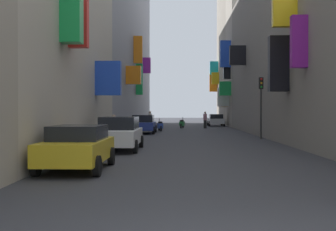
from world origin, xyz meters
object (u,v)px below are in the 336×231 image
(parked_car_yellow, at_px, (77,146))
(pedestrian_crossing, at_px, (205,120))
(pedestrian_near_right, at_px, (114,129))
(traffic_light_near_corner, at_px, (261,97))
(parked_car_silver, at_px, (216,120))
(scooter_green, at_px, (182,124))
(parked_car_blue, at_px, (143,124))
(pedestrian_near_left, at_px, (150,121))
(scooter_blue, at_px, (160,126))
(parked_car_white, at_px, (119,133))

(parked_car_yellow, distance_m, pedestrian_crossing, 31.65)
(pedestrian_near_right, distance_m, traffic_light_near_corner, 9.98)
(traffic_light_near_corner, bearing_deg, parked_car_yellow, -120.26)
(parked_car_silver, distance_m, scooter_green, 7.08)
(parked_car_yellow, height_order, parked_car_blue, parked_car_blue)
(pedestrian_crossing, xyz_separation_m, pedestrian_near_left, (-5.33, -5.63, 0.04))
(scooter_blue, relative_size, pedestrian_crossing, 1.09)
(pedestrian_near_left, bearing_deg, parked_car_white, -90.66)
(parked_car_yellow, relative_size, pedestrian_crossing, 2.29)
(pedestrian_near_left, distance_m, pedestrian_near_right, 14.96)
(parked_car_silver, xyz_separation_m, traffic_light_near_corner, (0.92, -22.67, 1.99))
(parked_car_white, relative_size, scooter_blue, 2.41)
(parked_car_white, height_order, scooter_green, parked_car_white)
(scooter_blue, height_order, traffic_light_near_corner, traffic_light_near_corner)
(traffic_light_near_corner, bearing_deg, parked_car_blue, 140.65)
(parked_car_blue, bearing_deg, pedestrian_near_left, 86.59)
(scooter_blue, distance_m, pedestrian_crossing, 7.39)
(parked_car_white, bearing_deg, traffic_light_near_corner, 44.10)
(parked_car_blue, relative_size, scooter_green, 2.29)
(parked_car_silver, height_order, traffic_light_near_corner, traffic_light_near_corner)
(parked_car_yellow, relative_size, scooter_green, 2.15)
(traffic_light_near_corner, bearing_deg, parked_car_white, -135.90)
(parked_car_yellow, relative_size, parked_car_blue, 0.94)
(pedestrian_near_left, bearing_deg, pedestrian_near_right, -93.99)
(scooter_green, bearing_deg, parked_car_white, -97.33)
(scooter_blue, bearing_deg, parked_car_blue, -106.64)
(pedestrian_crossing, relative_size, pedestrian_near_right, 1.05)
(parked_car_yellow, height_order, scooter_green, parked_car_yellow)
(parked_car_blue, height_order, pedestrian_near_right, pedestrian_near_right)
(scooter_green, distance_m, pedestrian_near_left, 6.64)
(pedestrian_crossing, bearing_deg, parked_car_silver, 75.12)
(parked_car_white, height_order, parked_car_silver, parked_car_white)
(scooter_blue, distance_m, pedestrian_near_right, 14.77)
(parked_car_blue, relative_size, scooter_blue, 2.25)
(scooter_green, relative_size, pedestrian_near_right, 1.13)
(pedestrian_crossing, bearing_deg, parked_car_yellow, -100.81)
(parked_car_yellow, height_order, pedestrian_near_right, pedestrian_near_right)
(parked_car_blue, bearing_deg, pedestrian_near_right, -94.22)
(parked_car_white, xyz_separation_m, scooter_green, (3.17, 24.69, -0.35))
(parked_car_yellow, xyz_separation_m, pedestrian_near_right, (-0.44, 10.53, 0.07))
(parked_car_yellow, xyz_separation_m, scooter_blue, (1.53, 25.17, -0.28))
(parked_car_white, relative_size, pedestrian_crossing, 2.62)
(parked_car_blue, height_order, pedestrian_near_left, pedestrian_near_left)
(parked_car_yellow, xyz_separation_m, parked_car_silver, (7.57, 37.23, -0.00))
(parked_car_silver, relative_size, pedestrian_crossing, 2.36)
(parked_car_blue, height_order, scooter_green, parked_car_blue)
(parked_car_white, distance_m, pedestrian_near_left, 18.76)
(parked_car_silver, bearing_deg, scooter_blue, -116.59)
(parked_car_yellow, height_order, scooter_blue, parked_car_yellow)
(scooter_green, distance_m, traffic_light_near_corner, 17.69)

